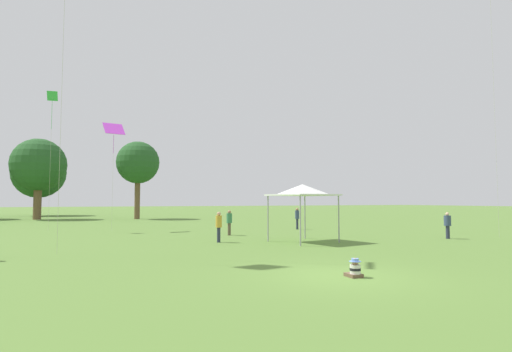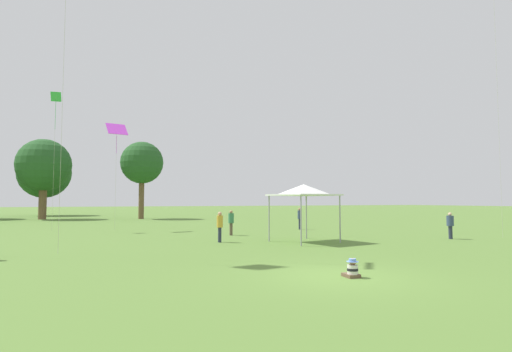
{
  "view_description": "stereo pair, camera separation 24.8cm",
  "coord_description": "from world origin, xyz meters",
  "px_view_note": "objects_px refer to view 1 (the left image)",
  "views": [
    {
      "loc": [
        -6.99,
        -9.84,
        2.2
      ],
      "look_at": [
        0.09,
        6.2,
        3.29
      ],
      "focal_mm": 28.0,
      "sensor_mm": 36.0,
      "label": 1
    },
    {
      "loc": [
        -6.76,
        -9.93,
        2.2
      ],
      "look_at": [
        0.09,
        6.2,
        3.29
      ],
      "focal_mm": 28.0,
      "sensor_mm": 36.0,
      "label": 2
    }
  ],
  "objects_px": {
    "seated_toddler": "(355,269)",
    "distant_tree_0": "(39,173)",
    "canopy_tent": "(303,190)",
    "distant_tree_1": "(138,163)",
    "person_standing_2": "(297,216)",
    "person_standing_3": "(448,223)",
    "distant_tree_2": "(39,165)",
    "person_standing_0": "(219,224)",
    "kite_0": "(114,130)",
    "kite_4": "(52,104)",
    "person_standing_4": "(229,220)"
  },
  "relations": [
    {
      "from": "person_standing_0",
      "to": "distant_tree_2",
      "type": "bearing_deg",
      "value": -45.96
    },
    {
      "from": "seated_toddler",
      "to": "kite_4",
      "type": "height_order",
      "value": "kite_4"
    },
    {
      "from": "kite_0",
      "to": "distant_tree_1",
      "type": "relative_size",
      "value": 0.85
    },
    {
      "from": "seated_toddler",
      "to": "distant_tree_0",
      "type": "bearing_deg",
      "value": 106.14
    },
    {
      "from": "distant_tree_2",
      "to": "person_standing_2",
      "type": "bearing_deg",
      "value": -52.95
    },
    {
      "from": "kite_4",
      "to": "seated_toddler",
      "type": "bearing_deg",
      "value": 165.1
    },
    {
      "from": "person_standing_4",
      "to": "canopy_tent",
      "type": "xyz_separation_m",
      "value": [
        2.19,
        -5.45,
        1.81
      ]
    },
    {
      "from": "kite_4",
      "to": "person_standing_0",
      "type": "bearing_deg",
      "value": 178.95
    },
    {
      "from": "person_standing_4",
      "to": "distant_tree_2",
      "type": "bearing_deg",
      "value": 82.57
    },
    {
      "from": "canopy_tent",
      "to": "person_standing_3",
      "type": "bearing_deg",
      "value": -11.74
    },
    {
      "from": "kite_0",
      "to": "kite_4",
      "type": "height_order",
      "value": "kite_4"
    },
    {
      "from": "seated_toddler",
      "to": "distant_tree_0",
      "type": "xyz_separation_m",
      "value": [
        -12.92,
        56.99,
        6.09
      ]
    },
    {
      "from": "person_standing_0",
      "to": "distant_tree_2",
      "type": "height_order",
      "value": "distant_tree_2"
    },
    {
      "from": "person_standing_3",
      "to": "distant_tree_1",
      "type": "height_order",
      "value": "distant_tree_1"
    },
    {
      "from": "distant_tree_0",
      "to": "person_standing_3",
      "type": "bearing_deg",
      "value": -63.12
    },
    {
      "from": "seated_toddler",
      "to": "distant_tree_2",
      "type": "relative_size",
      "value": 0.06
    },
    {
      "from": "person_standing_3",
      "to": "person_standing_2",
      "type": "bearing_deg",
      "value": -7.8
    },
    {
      "from": "person_standing_3",
      "to": "canopy_tent",
      "type": "height_order",
      "value": "canopy_tent"
    },
    {
      "from": "seated_toddler",
      "to": "kite_4",
      "type": "relative_size",
      "value": 0.05
    },
    {
      "from": "person_standing_2",
      "to": "distant_tree_1",
      "type": "distance_m",
      "value": 25.41
    },
    {
      "from": "seated_toddler",
      "to": "person_standing_2",
      "type": "xyz_separation_m",
      "value": [
        8.03,
        17.38,
        0.76
      ]
    },
    {
      "from": "person_standing_3",
      "to": "canopy_tent",
      "type": "xyz_separation_m",
      "value": [
        -8.63,
        1.79,
        1.86
      ]
    },
    {
      "from": "person_standing_0",
      "to": "person_standing_3",
      "type": "bearing_deg",
      "value": -169.83
    },
    {
      "from": "canopy_tent",
      "to": "kite_0",
      "type": "bearing_deg",
      "value": 124.85
    },
    {
      "from": "person_standing_2",
      "to": "distant_tree_0",
      "type": "xyz_separation_m",
      "value": [
        -20.95,
        39.61,
        5.34
      ]
    },
    {
      "from": "kite_0",
      "to": "distant_tree_0",
      "type": "relative_size",
      "value": 0.8
    },
    {
      "from": "kite_4",
      "to": "distant_tree_0",
      "type": "xyz_separation_m",
      "value": [
        -3.59,
        34.24,
        -2.92
      ]
    },
    {
      "from": "person_standing_4",
      "to": "distant_tree_1",
      "type": "xyz_separation_m",
      "value": [
        -2.4,
        25.9,
        5.83
      ]
    },
    {
      "from": "distant_tree_0",
      "to": "distant_tree_2",
      "type": "height_order",
      "value": "distant_tree_0"
    },
    {
      "from": "distant_tree_2",
      "to": "distant_tree_1",
      "type": "bearing_deg",
      "value": -16.7
    },
    {
      "from": "seated_toddler",
      "to": "person_standing_0",
      "type": "height_order",
      "value": "person_standing_0"
    },
    {
      "from": "person_standing_4",
      "to": "distant_tree_1",
      "type": "height_order",
      "value": "distant_tree_1"
    },
    {
      "from": "person_standing_0",
      "to": "person_standing_3",
      "type": "relative_size",
      "value": 1.06
    },
    {
      "from": "canopy_tent",
      "to": "distant_tree_0",
      "type": "distance_m",
      "value": 50.81
    },
    {
      "from": "canopy_tent",
      "to": "kite_0",
      "type": "relative_size",
      "value": 0.43
    },
    {
      "from": "kite_0",
      "to": "distant_tree_2",
      "type": "relative_size",
      "value": 0.84
    },
    {
      "from": "person_standing_3",
      "to": "distant_tree_0",
      "type": "bearing_deg",
      "value": -3.72
    },
    {
      "from": "person_standing_4",
      "to": "kite_0",
      "type": "bearing_deg",
      "value": 100.73
    },
    {
      "from": "person_standing_0",
      "to": "distant_tree_1",
      "type": "distance_m",
      "value": 30.29
    },
    {
      "from": "person_standing_2",
      "to": "person_standing_3",
      "type": "bearing_deg",
      "value": 153.86
    },
    {
      "from": "canopy_tent",
      "to": "distant_tree_1",
      "type": "xyz_separation_m",
      "value": [
        -4.59,
        31.35,
        4.02
      ]
    },
    {
      "from": "person_standing_0",
      "to": "person_standing_4",
      "type": "height_order",
      "value": "person_standing_0"
    },
    {
      "from": "canopy_tent",
      "to": "kite_4",
      "type": "xyz_separation_m",
      "value": [
        -12.97,
        13.67,
        6.49
      ]
    },
    {
      "from": "distant_tree_1",
      "to": "distant_tree_2",
      "type": "xyz_separation_m",
      "value": [
        -10.9,
        3.27,
        -0.39
      ]
    },
    {
      "from": "person_standing_3",
      "to": "distant_tree_0",
      "type": "height_order",
      "value": "distant_tree_0"
    },
    {
      "from": "person_standing_0",
      "to": "canopy_tent",
      "type": "xyz_separation_m",
      "value": [
        4.18,
        -1.63,
        1.79
      ]
    },
    {
      "from": "person_standing_4",
      "to": "distant_tree_2",
      "type": "xyz_separation_m",
      "value": [
        -13.29,
        29.17,
        5.44
      ]
    },
    {
      "from": "canopy_tent",
      "to": "distant_tree_2",
      "type": "distance_m",
      "value": 38.1
    },
    {
      "from": "person_standing_0",
      "to": "person_standing_2",
      "type": "relative_size",
      "value": 0.98
    },
    {
      "from": "person_standing_4",
      "to": "person_standing_2",
      "type": "bearing_deg",
      "value": -8.57
    }
  ]
}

